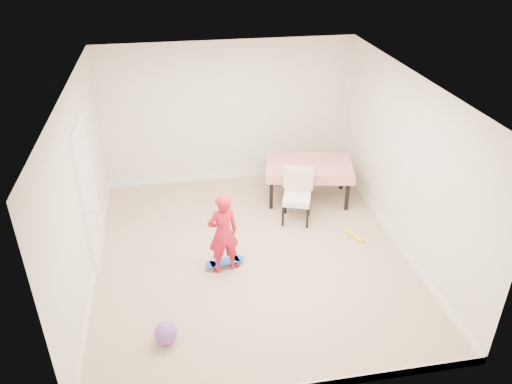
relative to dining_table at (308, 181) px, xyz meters
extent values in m
plane|color=tan|center=(-1.26, -1.49, -0.34)|extent=(5.00, 5.00, 0.00)
cube|color=white|center=(-1.26, -1.49, 2.24)|extent=(4.50, 5.00, 0.04)
cube|color=silver|center=(-1.26, 0.99, 0.96)|extent=(4.50, 0.04, 2.60)
cube|color=silver|center=(-1.26, -3.97, 0.96)|extent=(4.50, 0.04, 2.60)
cube|color=silver|center=(-3.49, -1.49, 0.96)|extent=(0.04, 5.00, 2.60)
cube|color=silver|center=(0.97, -1.49, 0.96)|extent=(0.04, 5.00, 2.60)
cube|color=white|center=(-3.48, -1.19, 0.68)|extent=(0.11, 0.94, 2.11)
cube|color=white|center=(-1.26, 1.00, -0.28)|extent=(4.50, 0.02, 0.12)
cube|color=white|center=(-3.50, -1.49, -0.28)|extent=(0.02, 5.00, 0.12)
cube|color=white|center=(0.98, -1.49, -0.28)|extent=(0.02, 5.00, 0.12)
imported|color=red|center=(-1.70, -1.78, 0.25)|extent=(0.48, 0.37, 1.19)
sphere|color=purple|center=(-2.54, -3.02, -0.20)|extent=(0.28, 0.28, 0.28)
cylinder|color=yellow|center=(0.40, -1.33, -0.31)|extent=(0.22, 0.39, 0.06)
camera|label=1|loc=(-2.25, -7.42, 4.13)|focal=35.00mm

